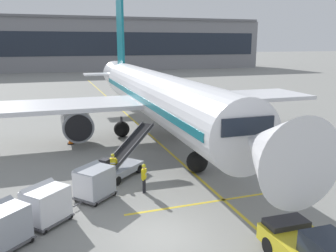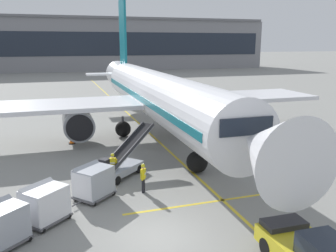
{
  "view_description": "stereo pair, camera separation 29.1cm",
  "coord_description": "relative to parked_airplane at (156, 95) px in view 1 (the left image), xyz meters",
  "views": [
    {
      "loc": [
        -4.24,
        -13.67,
        8.48
      ],
      "look_at": [
        3.02,
        7.88,
        3.14
      ],
      "focal_mm": 37.77,
      "sensor_mm": 36.0,
      "label": 1
    },
    {
      "loc": [
        -3.97,
        -13.76,
        8.48
      ],
      "look_at": [
        3.02,
        7.88,
        3.14
      ],
      "focal_mm": 37.77,
      "sensor_mm": 36.0,
      "label": 2
    }
  ],
  "objects": [
    {
      "name": "ground_plane",
      "position": [
        -4.87,
        -16.92,
        -3.84
      ],
      "size": [
        600.0,
        600.0,
        0.0
      ],
      "primitive_type": "plane",
      "color": "gray"
    },
    {
      "name": "parked_airplane",
      "position": [
        0.0,
        0.0,
        0.0
      ],
      "size": [
        30.79,
        41.25,
        13.96
      ],
      "color": "white",
      "rests_on": "ground"
    },
    {
      "name": "belt_loader",
      "position": [
        -5.02,
        -8.88,
        -2.98
      ],
      "size": [
        4.79,
        4.49,
        2.97
      ],
      "color": "#A3A8B2",
      "rests_on": "ground"
    },
    {
      "name": "baggage_cart_lead",
      "position": [
        -7.15,
        -11.88,
        -2.84
      ],
      "size": [
        2.58,
        2.52,
        1.91
      ],
      "color": "#515156",
      "rests_on": "ground"
    },
    {
      "name": "baggage_cart_second",
      "position": [
        -9.7,
        -13.94,
        -2.84
      ],
      "size": [
        2.58,
        2.52,
        1.91
      ],
      "color": "#515156",
      "rests_on": "ground"
    },
    {
      "name": "baggage_cart_third",
      "position": [
        -11.45,
        -15.55,
        -2.84
      ],
      "size": [
        2.58,
        2.52,
        1.91
      ],
      "color": "#515156",
      "rests_on": "ground"
    },
    {
      "name": "pushback_tug",
      "position": [
        -0.15,
        -21.13,
        -3.01
      ],
      "size": [
        2.22,
        4.45,
        1.83
      ],
      "color": "gold",
      "rests_on": "ground"
    },
    {
      "name": "ground_crew_by_loader",
      "position": [
        -7.44,
        -12.09,
        -2.84
      ],
      "size": [
        0.3,
        0.57,
        1.74
      ],
      "color": "black",
      "rests_on": "ground"
    },
    {
      "name": "ground_crew_by_carts",
      "position": [
        -5.67,
        -9.49,
        -2.84
      ],
      "size": [
        0.54,
        0.36,
        1.74
      ],
      "color": "#333847",
      "rests_on": "ground"
    },
    {
      "name": "ground_crew_marshaller",
      "position": [
        -4.31,
        -11.99,
        -2.84
      ],
      "size": [
        0.39,
        0.52,
        1.74
      ],
      "color": "black",
      "rests_on": "ground"
    },
    {
      "name": "safety_cone_engine_keepout",
      "position": [
        -7.72,
        -0.11,
        -3.54
      ],
      "size": [
        0.54,
        0.54,
        0.62
      ],
      "color": "black",
      "rests_on": "ground"
    },
    {
      "name": "apron_guidance_line_lead_in",
      "position": [
        -0.39,
        -0.71,
        -3.83
      ],
      "size": [
        0.2,
        110.0,
        0.01
      ],
      "color": "yellow",
      "rests_on": "ground"
    },
    {
      "name": "apron_guidance_line_stop_bar",
      "position": [
        -0.01,
        -14.39,
        -3.83
      ],
      "size": [
        12.0,
        0.2,
        0.01
      ],
      "color": "yellow",
      "rests_on": "ground"
    },
    {
      "name": "terminal_building",
      "position": [
        -12.87,
        89.68,
        4.31
      ],
      "size": [
        148.18,
        19.67,
        16.4
      ],
      "color": "gray",
      "rests_on": "ground"
    }
  ]
}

